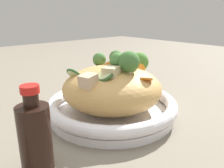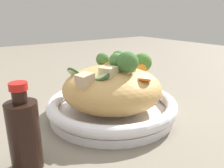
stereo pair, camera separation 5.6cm
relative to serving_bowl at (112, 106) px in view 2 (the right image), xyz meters
name	(u,v)px [view 2 (the right image)]	position (x,y,z in m)	size (l,w,h in m)	color
ground_plane	(112,115)	(0.00, 0.00, -0.02)	(3.00, 3.00, 0.00)	slate
serving_bowl	(112,106)	(0.00, 0.00, 0.00)	(0.33, 0.33, 0.05)	white
noodle_heap	(112,88)	(0.00, 0.00, 0.05)	(0.25, 0.25, 0.12)	tan
broccoli_florets	(127,62)	(0.05, 0.00, 0.11)	(0.17, 0.19, 0.08)	#9BBE7C
carrot_coins	(133,71)	(0.04, -0.03, 0.09)	(0.08, 0.17, 0.03)	orange
zucchini_slices	(91,74)	(-0.06, 0.00, 0.09)	(0.07, 0.14, 0.04)	beige
chicken_chunks	(110,71)	(-0.02, -0.02, 0.10)	(0.16, 0.08, 0.05)	#C6BC8D
soy_sauce_bottle	(24,134)	(-0.24, -0.08, 0.04)	(0.05, 0.05, 0.15)	black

